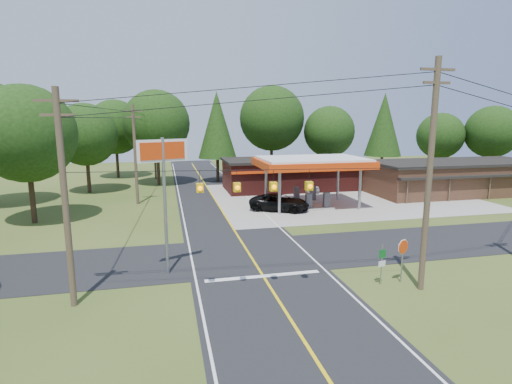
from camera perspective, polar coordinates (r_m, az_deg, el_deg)
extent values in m
plane|color=#344A1A|center=(25.93, -0.89, -9.03)|extent=(120.00, 120.00, 0.00)
cube|color=black|center=(25.93, -0.89, -9.01)|extent=(8.00, 120.00, 0.02)
cube|color=black|center=(25.93, -0.89, -9.00)|extent=(70.00, 7.00, 0.02)
cube|color=yellow|center=(25.92, -0.89, -8.97)|extent=(0.15, 110.00, 0.00)
cylinder|color=gray|center=(36.45, 3.38, 0.08)|extent=(0.28, 0.28, 4.20)
cylinder|color=gray|center=(41.21, 1.44, 1.30)|extent=(0.28, 0.28, 4.20)
cylinder|color=gray|center=(39.41, 14.62, 0.54)|extent=(0.28, 0.28, 4.20)
cylinder|color=gray|center=(43.85, 11.63, 1.64)|extent=(0.28, 0.28, 4.20)
cube|color=red|center=(39.74, 7.97, 4.13)|extent=(10.60, 7.40, 0.70)
cube|color=white|center=(39.70, 7.98, 4.71)|extent=(10.00, 7.00, 0.25)
cube|color=#9E9B93|center=(38.77, 8.75, -2.37)|extent=(3.20, 0.90, 0.22)
cube|color=#3F3F44|center=(38.28, 7.53, -1.25)|extent=(0.55, 0.45, 1.50)
cube|color=#3F3F44|center=(38.94, 10.01, -1.12)|extent=(0.55, 0.45, 1.50)
cube|color=#9E9B93|center=(42.06, 6.96, -1.32)|extent=(3.20, 0.90, 0.22)
cube|color=#3F3F44|center=(41.61, 5.81, -0.27)|extent=(0.55, 0.45, 1.50)
cube|color=#3F3F44|center=(42.22, 8.13, -0.17)|extent=(0.55, 0.45, 1.50)
cube|color=#4E1916|center=(49.76, 4.90, 2.43)|extent=(16.00, 7.00, 3.50)
cube|color=black|center=(49.53, 4.94, 4.61)|extent=(16.40, 7.40, 0.30)
cube|color=red|center=(46.25, 6.27, 2.99)|extent=(16.00, 0.50, 0.25)
cube|color=#3F261A|center=(52.28, 26.54, 1.75)|extent=(20.00, 8.00, 3.50)
cube|color=black|center=(52.07, 26.71, 3.82)|extent=(20.40, 8.40, 0.30)
cube|color=black|center=(49.04, 29.70, 1.98)|extent=(20.00, 0.70, 0.25)
cylinder|color=#473828|center=(21.26, 23.49, 1.76)|extent=(0.30, 0.30, 11.50)
cube|color=#473828|center=(21.19, 24.53, 15.65)|extent=(1.80, 0.12, 0.12)
cube|color=#473828|center=(21.13, 24.41, 14.04)|extent=(1.40, 0.12, 0.12)
cylinder|color=#473828|center=(19.78, -25.61, -1.20)|extent=(0.30, 0.30, 10.00)
cube|color=#473828|center=(19.46, -26.64, 11.60)|extent=(1.80, 0.12, 0.12)
cube|color=#473828|center=(19.44, -26.50, 9.83)|extent=(1.40, 0.12, 0.12)
cylinder|color=#473828|center=(42.19, -16.87, 5.04)|extent=(0.30, 0.30, 10.00)
cube|color=#473828|center=(42.04, -17.19, 11.01)|extent=(1.80, 0.12, 0.12)
cube|color=#473828|center=(42.03, -17.14, 10.20)|extent=(1.40, 0.12, 0.12)
cylinder|color=#473828|center=(59.07, -14.30, 6.33)|extent=(0.30, 0.30, 9.50)
cube|color=gold|center=(18.55, -8.03, 0.59)|extent=(0.32, 0.32, 0.42)
cube|color=gold|center=(18.57, -2.74, 0.69)|extent=(0.32, 0.32, 0.42)
cube|color=gold|center=(18.75, 2.48, 0.79)|extent=(0.32, 0.32, 0.42)
cube|color=gold|center=(19.08, 7.57, 0.87)|extent=(0.32, 0.32, 0.42)
cylinder|color=#332316|center=(51.16, -22.81, 2.13)|extent=(0.44, 0.44, 3.96)
sphere|color=black|center=(50.76, -23.20, 7.54)|extent=(7.26, 7.26, 7.26)
cylinder|color=#332316|center=(54.30, -13.78, 3.47)|extent=(0.44, 0.44, 4.68)
sphere|color=black|center=(53.94, -14.04, 9.51)|extent=(8.58, 8.58, 8.58)
cylinder|color=#332316|center=(55.75, -5.50, 3.71)|extent=(0.44, 0.44, 4.32)
cone|color=black|center=(55.38, -5.60, 9.51)|extent=(5.28, 5.28, 9.00)
cylinder|color=#332316|center=(58.24, 2.22, 4.39)|extent=(0.44, 0.44, 5.04)
sphere|color=black|center=(57.91, 2.26, 10.46)|extent=(9.24, 9.24, 9.24)
cylinder|color=#332316|center=(59.02, 10.26, 3.78)|extent=(0.44, 0.44, 3.96)
sphere|color=black|center=(58.67, 10.42, 8.48)|extent=(7.26, 7.26, 7.26)
cylinder|color=#332316|center=(61.70, 17.51, 3.92)|extent=(0.44, 0.44, 4.32)
cone|color=black|center=(61.36, 17.80, 9.16)|extent=(5.28, 5.28, 9.00)
cylinder|color=#332316|center=(64.53, 24.54, 3.40)|extent=(0.44, 0.44, 3.60)
sphere|color=black|center=(64.22, 24.84, 7.30)|extent=(6.60, 6.60, 6.60)
cylinder|color=#332316|center=(66.11, 30.28, 3.23)|extent=(0.44, 0.44, 3.96)
sphere|color=black|center=(65.80, 30.66, 7.41)|extent=(7.26, 7.26, 7.26)
cylinder|color=#332316|center=(38.11, -29.32, -0.71)|extent=(0.44, 0.44, 4.32)
sphere|color=black|center=(37.58, -30.04, 7.22)|extent=(7.92, 7.92, 7.92)
cylinder|color=#332316|center=(62.65, -19.18, 3.92)|extent=(0.44, 0.44, 4.32)
sphere|color=black|center=(62.33, -19.47, 8.74)|extent=(7.92, 7.92, 7.92)
imported|color=black|center=(38.03, 3.38, -1.51)|extent=(7.62, 7.62, 1.57)
imported|color=silver|center=(48.70, 7.84, 0.98)|extent=(5.20, 5.20, 1.45)
cylinder|color=gray|center=(22.45, -12.85, -2.21)|extent=(0.18, 0.18, 7.66)
cube|color=white|center=(21.99, -13.18, 5.77)|extent=(2.66, 1.16, 1.20)
cube|color=red|center=(21.94, -13.18, 5.76)|extent=(2.33, 1.02, 0.93)
cylinder|color=gray|center=(22.86, 20.13, -9.37)|extent=(0.07, 0.07, 2.29)
cylinder|color=gray|center=(22.26, 17.49, -9.84)|extent=(0.06, 0.06, 2.22)
cube|color=#0C591E|center=(22.03, 17.63, -8.41)|extent=(0.45, 0.13, 0.45)
cube|color=white|center=(22.21, 17.55, -9.76)|extent=(0.45, 0.13, 0.30)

